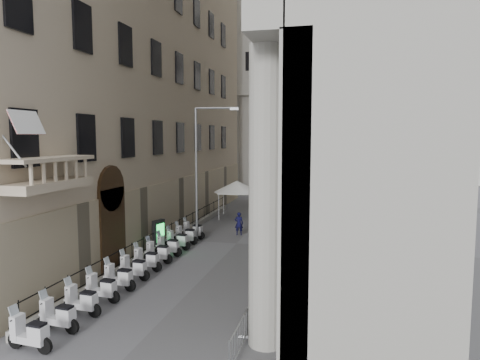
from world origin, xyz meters
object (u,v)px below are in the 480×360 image
at_px(street_lamp, 202,162).
at_px(scooter_0, 31,351).
at_px(info_kiosk, 159,236).
at_px(security_tent, 239,187).
at_px(pedestrian_b, 285,220).
at_px(pedestrian_a, 239,224).

bearing_deg(street_lamp, scooter_0, -100.88).
xyz_separation_m(scooter_0, info_kiosk, (-0.94, 12.39, 1.00)).
xyz_separation_m(security_tent, info_kiosk, (-2.21, -11.92, -1.71)).
bearing_deg(pedestrian_b, info_kiosk, 85.12).
xyz_separation_m(security_tent, street_lamp, (-0.43, -8.78, 2.69)).
bearing_deg(security_tent, info_kiosk, -100.49).
xyz_separation_m(security_tent, pedestrian_a, (1.54, -6.38, -1.88)).
xyz_separation_m(info_kiosk, pedestrian_b, (6.81, 7.95, -0.21)).
height_order(scooter_0, info_kiosk, info_kiosk).
relative_size(pedestrian_a, pedestrian_b, 1.05).
bearing_deg(scooter_0, pedestrian_b, -11.15).
height_order(security_tent, street_lamp, street_lamp).
relative_size(street_lamp, info_kiosk, 4.53).
bearing_deg(pedestrian_a, street_lamp, 42.09).
bearing_deg(security_tent, pedestrian_b, -40.78).
bearing_deg(pedestrian_a, pedestrian_b, -150.24).
distance_m(security_tent, pedestrian_b, 6.37).
xyz_separation_m(street_lamp, info_kiosk, (-1.78, -3.15, -4.40)).
relative_size(security_tent, pedestrian_a, 2.39).
xyz_separation_m(street_lamp, pedestrian_b, (5.03, 4.81, -4.61)).
height_order(pedestrian_a, pedestrian_b, pedestrian_a).
bearing_deg(info_kiosk, street_lamp, 74.08).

